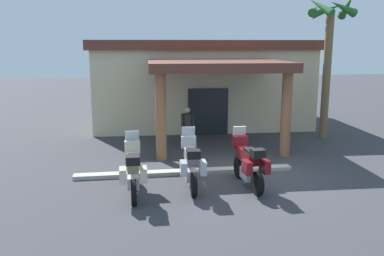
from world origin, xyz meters
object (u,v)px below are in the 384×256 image
object	(u,v)px
motel_building	(199,81)
motorcycle_silver	(191,164)
palm_tree_near_portico	(329,37)
motorcycle_cream	(133,170)
pedestrian	(187,125)
motorcycle_maroon	(248,163)

from	to	relation	value
motel_building	motorcycle_silver	xyz separation A→B (m)	(-1.89, -10.17, -1.45)
palm_tree_near_portico	motorcycle_cream	bearing A→B (deg)	-144.74
motorcycle_cream	motorcycle_silver	world-z (taller)	same
motel_building	pedestrian	bearing A→B (deg)	-101.38
motel_building	motorcycle_silver	distance (m)	10.45
motorcycle_maroon	motorcycle_silver	bearing A→B (deg)	80.49
motel_building	pedestrian	size ratio (longest dim) A/B	7.06
motorcycle_silver	motorcycle_maroon	distance (m)	1.65
pedestrian	motorcycle_maroon	bearing A→B (deg)	-0.31
motel_building	motorcycle_silver	world-z (taller)	motel_building
motel_building	palm_tree_near_portico	size ratio (longest dim) A/B	1.94
motorcycle_maroon	pedestrian	distance (m)	4.61
motorcycle_silver	pedestrian	distance (m)	4.33
motorcycle_silver	pedestrian	size ratio (longest dim) A/B	1.33
motel_building	motorcycle_cream	bearing A→B (deg)	-106.51
motel_building	palm_tree_near_portico	xyz separation A→B (m)	(4.79, -4.65, 2.17)
motel_building	motorcycle_maroon	xyz separation A→B (m)	(-0.25, -10.33, -1.45)
motel_building	motorcycle_cream	xyz separation A→B (m)	(-3.53, -10.53, -1.45)
pedestrian	motorcycle_silver	bearing A→B (deg)	-21.29
motorcycle_cream	motorcycle_silver	xyz separation A→B (m)	(1.64, 0.36, 0.00)
motorcycle_maroon	pedestrian	bearing A→B (deg)	10.63
motel_building	motorcycle_cream	size ratio (longest dim) A/B	5.33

